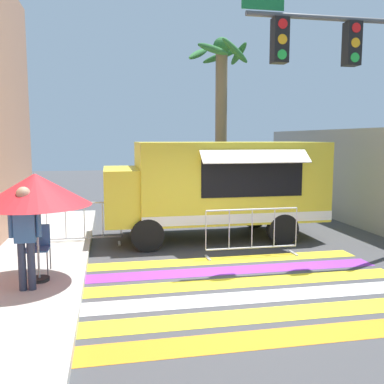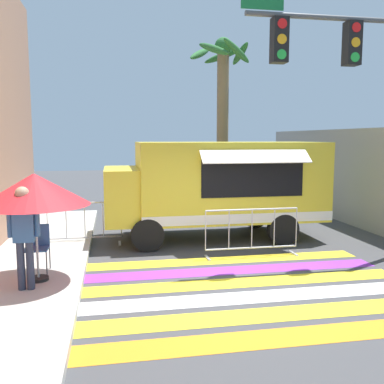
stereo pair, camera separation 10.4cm
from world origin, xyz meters
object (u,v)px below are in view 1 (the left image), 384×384
object	(u,v)px
barricade_side	(84,224)
traffic_signal_pole	(351,78)
vendor_person	(25,231)
food_truck	(212,183)
folding_chair	(37,244)
barricade_front	(252,232)
palm_tree	(221,102)
patio_umbrella	(35,190)

from	to	relation	value
barricade_side	traffic_signal_pole	bearing A→B (deg)	-22.96
traffic_signal_pole	vendor_person	xyz separation A→B (m)	(-6.57, -1.09, -2.85)
food_truck	vendor_person	world-z (taller)	food_truck
folding_chair	food_truck	bearing A→B (deg)	11.00
barricade_front	palm_tree	xyz separation A→B (m)	(0.72, 5.61, 3.44)
folding_chair	patio_umbrella	bearing A→B (deg)	-102.49
patio_umbrella	folding_chair	size ratio (longest dim) A/B	2.16
patio_umbrella	palm_tree	world-z (taller)	palm_tree
barricade_front	patio_umbrella	bearing A→B (deg)	-163.65
folding_chair	vendor_person	size ratio (longest dim) A/B	0.51
food_truck	barricade_side	xyz separation A→B (m)	(-3.39, -0.22, -0.96)
barricade_side	palm_tree	size ratio (longest dim) A/B	0.30
food_truck	traffic_signal_pole	distance (m)	4.38
barricade_front	palm_tree	world-z (taller)	palm_tree
folding_chair	palm_tree	distance (m)	8.93
palm_tree	barricade_side	bearing A→B (deg)	-140.06
vendor_person	folding_chair	bearing A→B (deg)	73.37
patio_umbrella	barricade_side	distance (m)	3.41
food_truck	patio_umbrella	size ratio (longest dim) A/B	2.94
folding_chair	vendor_person	distance (m)	1.14
food_truck	barricade_side	world-z (taller)	food_truck
food_truck	vendor_person	size ratio (longest dim) A/B	3.25
traffic_signal_pole	patio_umbrella	distance (m)	6.84
barricade_side	palm_tree	bearing A→B (deg)	39.94
folding_chair	barricade_side	world-z (taller)	barricade_side
patio_umbrella	vendor_person	xyz separation A→B (m)	(-0.12, -0.45, -0.65)
palm_tree	patio_umbrella	bearing A→B (deg)	-127.06
traffic_signal_pole	folding_chair	size ratio (longest dim) A/B	6.14
traffic_signal_pole	barricade_side	bearing A→B (deg)	157.04
traffic_signal_pole	food_truck	bearing A→B (deg)	131.92
food_truck	patio_umbrella	xyz separation A→B (m)	(-4.04, -3.31, 0.31)
patio_umbrella	palm_tree	distance (m)	8.96
folding_chair	palm_tree	world-z (taller)	palm_tree
patio_umbrella	barricade_front	xyz separation A→B (m)	(4.51, 1.32, -1.26)
vendor_person	barricade_front	xyz separation A→B (m)	(4.64, 1.78, -0.61)
folding_chair	palm_tree	xyz separation A→B (m)	(5.34, 6.35, 3.30)
food_truck	barricade_front	bearing A→B (deg)	-76.70
traffic_signal_pole	patio_umbrella	size ratio (longest dim) A/B	2.84
vendor_person	barricade_front	size ratio (longest dim) A/B	0.80
traffic_signal_pole	barricade_side	xyz separation A→B (m)	(-5.79, 2.45, -3.46)
vendor_person	patio_umbrella	bearing A→B (deg)	59.42
barricade_front	barricade_side	world-z (taller)	same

